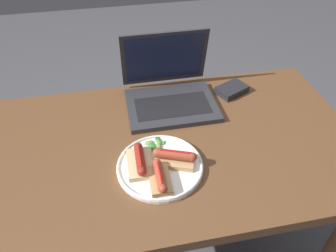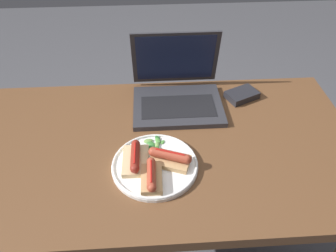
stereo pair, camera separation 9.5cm
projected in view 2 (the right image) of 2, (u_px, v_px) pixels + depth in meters
The scene contains 8 objects.
desk at pixel (151, 161), 1.04m from camera, with size 1.28×0.66×0.73m.
laptop at pixel (177, 92), 1.13m from camera, with size 0.30×0.26×0.23m.
plate at pixel (155, 165), 0.92m from camera, with size 0.24×0.24×0.02m.
sausage_toast_left at pixel (152, 177), 0.86m from camera, with size 0.06×0.11×0.04m.
sausage_toast_middle at pixel (170, 158), 0.91m from camera, with size 0.13×0.10×0.04m.
sausage_toast_right at pixel (135, 159), 0.91m from camera, with size 0.07×0.12×0.04m.
salad_pile at pixel (154, 144), 0.97m from camera, with size 0.07×0.08×0.01m.
external_drive at pixel (242, 95), 1.16m from camera, with size 0.13×0.11×0.02m.
Camera 2 is at (0.01, -0.71, 1.44)m, focal length 35.00 mm.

